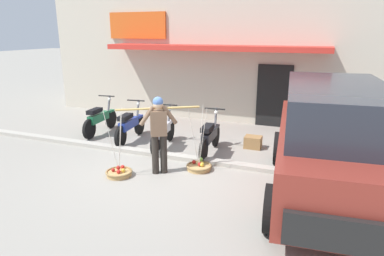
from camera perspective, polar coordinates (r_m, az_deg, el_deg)
name	(u,v)px	position (r m, az deg, el deg)	size (l,w,h in m)	color
ground_plane	(168,169)	(7.70, -4.14, -6.98)	(90.00, 90.00, 0.00)	gray
sidewalk_curb	(180,157)	(8.27, -2.08, -4.91)	(20.00, 0.24, 0.10)	#AEA89C
fruit_vendor	(159,130)	(7.22, -5.62, -0.35)	(1.51, 0.97, 1.70)	#2D2823
fruit_basket_left_side	(199,166)	(7.64, 1.18, -6.47)	(0.57, 0.57, 1.45)	tan
fruit_basket_right_side	(119,172)	(7.50, -12.18, -7.30)	(0.57, 0.57, 1.45)	tan
motorcycle_nearest_shop	(100,119)	(10.60, -15.28, 1.50)	(0.54, 1.82, 1.09)	black
motorcycle_second_in_row	(130,125)	(9.69, -10.44, 0.47)	(0.54, 1.82, 1.09)	black
motorcycle_third_in_row	(163,131)	(8.98, -4.94, -0.56)	(0.54, 1.81, 1.09)	black
motorcycle_end_of_row	(210,137)	(8.49, 3.02, -1.48)	(0.54, 1.82, 1.09)	black
parked_truck	(334,139)	(6.61, 22.80, -1.69)	(2.48, 4.95, 2.10)	maroon
storefront_building	(235,55)	(13.89, 7.26, 12.13)	(13.00, 6.00, 4.20)	beige
wooden_crate	(253,142)	(9.15, 10.24, -2.36)	(0.44, 0.36, 0.32)	olive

